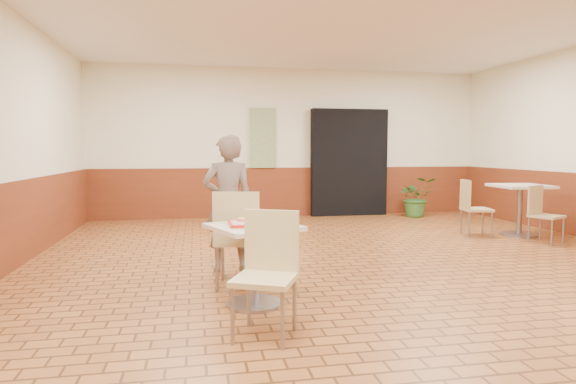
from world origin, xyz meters
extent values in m
cube|color=brown|center=(0.00, 0.00, 0.00)|extent=(8.00, 10.00, 0.01)
cube|color=#EEE9C6|center=(0.00, 5.00, 1.50)|extent=(8.00, 0.01, 3.00)
cube|color=maroon|center=(0.00, 4.98, 0.50)|extent=(8.00, 0.04, 1.00)
cube|color=black|center=(1.20, 4.88, 1.10)|extent=(1.60, 0.22, 2.20)
cube|color=gray|center=(-0.60, 4.94, 1.60)|extent=(0.50, 0.03, 1.20)
cube|color=beige|center=(-1.44, -0.60, 0.69)|extent=(0.68, 0.68, 0.04)
cylinder|color=gray|center=(-1.44, -0.60, 0.34)|extent=(0.08, 0.08, 0.68)
cylinder|color=gray|center=(-1.44, -0.60, 0.01)|extent=(0.49, 0.49, 0.03)
cube|color=#D5BE7F|center=(-1.45, -1.34, 0.43)|extent=(0.56, 0.56, 0.04)
cube|color=#D5BE7F|center=(-1.37, -1.17, 0.68)|extent=(0.40, 0.20, 0.46)
cylinder|color=gray|center=(-1.69, -1.43, 0.21)|extent=(0.03, 0.03, 0.41)
cylinder|color=gray|center=(-1.36, -1.58, 0.21)|extent=(0.03, 0.03, 0.41)
cylinder|color=gray|center=(-1.53, -1.10, 0.21)|extent=(0.03, 0.03, 0.41)
cylinder|color=gray|center=(-1.21, -1.25, 0.21)|extent=(0.03, 0.03, 0.41)
cube|color=tan|center=(-1.51, 0.03, 0.46)|extent=(0.53, 0.53, 0.04)
cube|color=tan|center=(-1.55, -0.16, 0.72)|extent=(0.44, 0.12, 0.49)
cylinder|color=gray|center=(-1.29, 0.18, 0.22)|extent=(0.03, 0.03, 0.44)
cylinder|color=gray|center=(-1.66, 0.26, 0.22)|extent=(0.03, 0.03, 0.44)
cylinder|color=gray|center=(-1.36, -0.19, 0.22)|extent=(0.03, 0.03, 0.44)
cylinder|color=gray|center=(-1.74, -0.11, 0.22)|extent=(0.03, 0.03, 0.44)
imported|color=#726158|center=(-1.57, 0.65, 0.77)|extent=(0.57, 0.39, 1.53)
cube|color=red|center=(-1.44, -0.60, 0.72)|extent=(0.43, 0.33, 0.02)
cube|color=#E18585|center=(-1.44, -0.60, 0.74)|extent=(0.38, 0.28, 0.00)
torus|color=#E49553|center=(-1.53, -0.52, 0.75)|extent=(0.10, 0.10, 0.03)
ellipsoid|color=#D4763E|center=(-1.33, -0.61, 0.76)|extent=(0.15, 0.11, 0.04)
cube|color=white|center=(-1.33, -0.61, 0.78)|extent=(0.13, 0.09, 0.01)
ellipsoid|color=#C8611B|center=(-1.39, -0.59, 0.75)|extent=(0.03, 0.03, 0.02)
cylinder|color=white|center=(-1.35, -0.53, 0.78)|extent=(0.07, 0.07, 0.09)
cylinder|color=blue|center=(-1.35, -0.53, 0.79)|extent=(0.07, 0.07, 0.02)
cube|color=beige|center=(3.12, 2.05, 0.79)|extent=(0.77, 0.77, 0.04)
cylinder|color=gray|center=(3.12, 2.05, 0.39)|extent=(0.09, 0.09, 0.77)
cylinder|color=gray|center=(3.12, 2.05, 0.02)|extent=(0.56, 0.56, 0.03)
cube|color=tan|center=(2.44, 2.16, 0.42)|extent=(0.48, 0.48, 0.04)
cube|color=tan|center=(2.25, 2.20, 0.67)|extent=(0.11, 0.41, 0.45)
cylinder|color=gray|center=(2.58, 1.95, 0.20)|extent=(0.03, 0.03, 0.40)
cylinder|color=gray|center=(2.64, 2.30, 0.20)|extent=(0.03, 0.03, 0.40)
cylinder|color=gray|center=(2.23, 2.02, 0.20)|extent=(0.03, 0.03, 0.40)
cylinder|color=gray|center=(2.30, 2.37, 0.20)|extent=(0.03, 0.03, 0.40)
cube|color=tan|center=(3.10, 1.42, 0.40)|extent=(0.51, 0.51, 0.04)
cube|color=tan|center=(3.02, 1.58, 0.63)|extent=(0.36, 0.19, 0.42)
cylinder|color=gray|center=(3.01, 1.20, 0.19)|extent=(0.03, 0.03, 0.38)
cylinder|color=gray|center=(3.32, 1.34, 0.19)|extent=(0.03, 0.03, 0.38)
cylinder|color=gray|center=(2.88, 1.50, 0.19)|extent=(0.03, 0.03, 0.38)
cylinder|color=gray|center=(3.18, 1.64, 0.19)|extent=(0.03, 0.03, 0.38)
imported|color=#346629|center=(2.49, 4.40, 0.41)|extent=(0.80, 0.71, 0.81)
camera|label=1|loc=(-1.91, -4.71, 1.36)|focal=30.00mm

